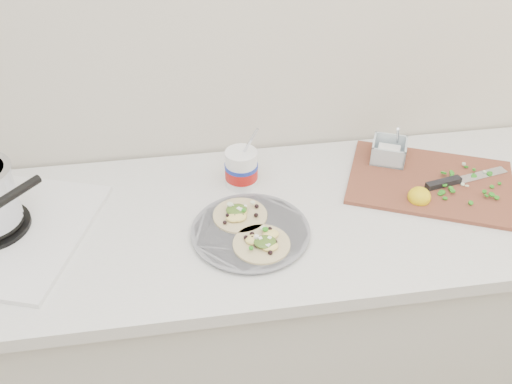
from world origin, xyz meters
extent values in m
cube|color=beige|center=(0.00, 1.73, 1.30)|extent=(3.50, 0.05, 2.60)
cube|color=silver|center=(0.00, 1.43, 0.43)|extent=(2.40, 0.62, 0.86)
cube|color=silver|center=(0.00, 1.41, 0.88)|extent=(2.44, 0.66, 0.04)
cylinder|color=slate|center=(0.11, 1.34, 0.91)|extent=(0.30, 0.30, 0.01)
cylinder|color=slate|center=(0.11, 1.34, 0.91)|extent=(0.31, 0.31, 0.00)
cylinder|color=white|center=(0.12, 1.56, 0.96)|extent=(0.09, 0.09, 0.11)
cylinder|color=#AF1713|center=(0.12, 1.56, 0.95)|extent=(0.10, 0.10, 0.04)
cylinder|color=#192D99|center=(0.12, 1.56, 0.97)|extent=(0.10, 0.10, 0.01)
cube|color=brown|center=(0.67, 1.48, 0.91)|extent=(0.56, 0.48, 0.01)
cube|color=white|center=(0.58, 1.61, 0.93)|extent=(0.07, 0.07, 0.03)
ellipsoid|color=yellow|center=(0.60, 1.40, 0.93)|extent=(0.06, 0.06, 0.06)
cube|color=silver|center=(0.82, 1.48, 0.91)|extent=(0.17, 0.07, 0.00)
cube|color=black|center=(0.69, 1.45, 0.92)|extent=(0.11, 0.04, 0.02)
camera|label=1|loc=(-0.04, 0.23, 1.91)|focal=40.00mm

